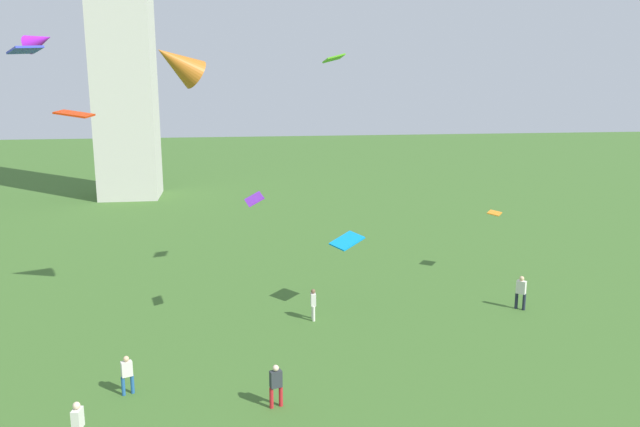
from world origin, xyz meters
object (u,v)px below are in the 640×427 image
(kite_flying_1, at_px, (25,50))
(kite_flying_6, at_px, (254,199))
(person_4, at_px, (276,383))
(kite_flying_0, at_px, (177,62))
(kite_flying_3, at_px, (334,58))
(kite_flying_5, at_px, (495,213))
(person_3, at_px, (521,291))
(kite_flying_4, at_px, (39,41))
(person_0, at_px, (127,373))
(person_2, at_px, (78,424))
(kite_flying_2, at_px, (347,241))
(person_1, at_px, (313,303))
(kite_flying_7, at_px, (74,114))

(kite_flying_1, bearing_deg, kite_flying_6, 61.33)
(person_4, xyz_separation_m, kite_flying_0, (-3.67, 8.95, 11.50))
(kite_flying_3, relative_size, kite_flying_5, 1.16)
(person_3, relative_size, kite_flying_4, 0.91)
(person_0, distance_m, kite_flying_4, 20.31)
(kite_flying_3, bearing_deg, kite_flying_0, -72.06)
(person_0, height_order, person_2, person_2)
(kite_flying_0, height_order, kite_flying_2, kite_flying_0)
(person_1, xyz_separation_m, kite_flying_5, (11.67, 5.87, 2.93))
(person_1, bearing_deg, person_4, 164.58)
(kite_flying_2, bearing_deg, kite_flying_7, -7.53)
(person_3, bearing_deg, person_4, -106.09)
(kite_flying_1, bearing_deg, kite_flying_3, 79.03)
(person_4, distance_m, kite_flying_4, 23.69)
(person_3, distance_m, person_4, 15.59)
(kite_flying_2, bearing_deg, kite_flying_3, -117.12)
(kite_flying_6, bearing_deg, person_4, 174.61)
(person_1, height_order, kite_flying_6, kite_flying_6)
(kite_flying_0, distance_m, kite_flying_1, 6.26)
(person_4, relative_size, kite_flying_6, 1.35)
(person_3, xyz_separation_m, kite_flying_4, (-24.74, 8.02, 12.67))
(person_4, bearing_deg, kite_flying_1, -52.83)
(kite_flying_0, distance_m, kite_flying_6, 7.08)
(kite_flying_6, height_order, kite_flying_7, kite_flying_7)
(kite_flying_3, bearing_deg, kite_flying_5, 98.79)
(kite_flying_1, distance_m, kite_flying_6, 11.32)
(kite_flying_5, bearing_deg, kite_flying_4, -60.27)
(kite_flying_1, relative_size, kite_flying_2, 1.03)
(person_3, distance_m, kite_flying_4, 28.93)
(person_1, bearing_deg, kite_flying_6, 108.22)
(person_4, relative_size, kite_flying_1, 0.85)
(kite_flying_7, bearing_deg, kite_flying_1, -40.27)
(kite_flying_1, relative_size, kite_flying_5, 1.55)
(person_0, relative_size, kite_flying_4, 0.79)
(kite_flying_2, relative_size, kite_flying_5, 1.50)
(kite_flying_3, height_order, kite_flying_4, kite_flying_4)
(person_4, xyz_separation_m, kite_flying_2, (4.30, 9.45, 2.74))
(kite_flying_0, bearing_deg, kite_flying_4, -159.61)
(person_2, distance_m, kite_flying_5, 26.27)
(kite_flying_2, height_order, kite_flying_3, kite_flying_3)
(kite_flying_3, height_order, kite_flying_6, kite_flying_3)
(person_2, relative_size, kite_flying_0, 0.59)
(person_3, relative_size, kite_flying_2, 0.95)
(person_2, height_order, person_3, person_3)
(person_1, height_order, kite_flying_7, kite_flying_7)
(person_2, bearing_deg, kite_flying_5, 136.93)
(person_0, height_order, kite_flying_0, kite_flying_0)
(kite_flying_1, bearing_deg, kite_flying_0, 76.77)
(person_1, height_order, kite_flying_3, kite_flying_3)
(kite_flying_2, xyz_separation_m, kite_flying_4, (-15.83, 6.84, 10.01))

